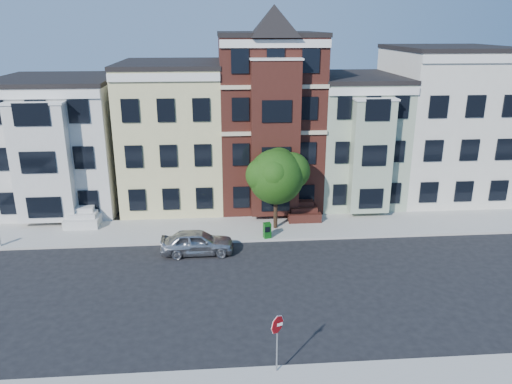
{
  "coord_description": "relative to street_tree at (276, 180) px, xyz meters",
  "views": [
    {
      "loc": [
        -3.82,
        -22.15,
        12.76
      ],
      "look_at": [
        -1.77,
        3.26,
        4.2
      ],
      "focal_mm": 35.0,
      "sensor_mm": 36.0,
      "label": 1
    }
  ],
  "objects": [
    {
      "name": "street_tree",
      "position": [
        0.0,
        0.0,
        0.0
      ],
      "size": [
        5.74,
        5.74,
        6.48
      ],
      "primitive_type": null,
      "rotation": [
        0.0,
        0.0,
        0.03
      ],
      "color": "#245113",
      "rests_on": "far_sidewalk"
    },
    {
      "name": "house_green",
      "position": [
        6.63,
        6.61,
        1.11
      ],
      "size": [
        6.0,
        9.0,
        9.0
      ],
      "primitive_type": "cube",
      "color": "#96A78B",
      "rests_on": "ground"
    },
    {
      "name": "ground",
      "position": [
        0.13,
        -7.89,
        -3.39
      ],
      "size": [
        120.0,
        120.0,
        0.0
      ],
      "primitive_type": "plane",
      "color": "black"
    },
    {
      "name": "house_cream",
      "position": [
        13.63,
        6.61,
        2.11
      ],
      "size": [
        8.0,
        9.0,
        11.0
      ],
      "primitive_type": "cube",
      "color": "silver",
      "rests_on": "ground"
    },
    {
      "name": "newspaper_box",
      "position": [
        -0.71,
        -1.59,
        -2.75
      ],
      "size": [
        0.51,
        0.47,
        0.97
      ],
      "primitive_type": "cube",
      "rotation": [
        0.0,
        0.0,
        0.21
      ],
      "color": "#115616",
      "rests_on": "far_sidewalk"
    },
    {
      "name": "house_yellow",
      "position": [
        -6.87,
        6.61,
        1.61
      ],
      "size": [
        7.0,
        9.0,
        10.0
      ],
      "primitive_type": "cube",
      "color": "#D1C88A",
      "rests_on": "ground"
    },
    {
      "name": "far_sidewalk",
      "position": [
        0.13,
        0.11,
        -3.31
      ],
      "size": [
        60.0,
        4.0,
        0.15
      ],
      "primitive_type": "cube",
      "color": "#9E9B93",
      "rests_on": "ground"
    },
    {
      "name": "parked_car",
      "position": [
        -4.98,
        -3.21,
        -2.66
      ],
      "size": [
        4.26,
        1.72,
        1.45
      ],
      "primitive_type": "imported",
      "rotation": [
        0.0,
        0.0,
        1.57
      ],
      "color": "#9FA0A6",
      "rests_on": "ground"
    },
    {
      "name": "house_brown",
      "position": [
        0.13,
        6.61,
        2.61
      ],
      "size": [
        7.0,
        9.0,
        12.0
      ],
      "primitive_type": "cube",
      "color": "#381711",
      "rests_on": "ground"
    },
    {
      "name": "house_white",
      "position": [
        -14.87,
        6.61,
        1.11
      ],
      "size": [
        8.0,
        9.0,
        9.0
      ],
      "primitive_type": "cube",
      "color": "beige",
      "rests_on": "ground"
    },
    {
      "name": "stop_sign",
      "position": [
        -1.62,
        -14.19,
        -1.87
      ],
      "size": [
        0.73,
        0.4,
        2.74
      ],
      "primitive_type": null,
      "rotation": [
        0.0,
        0.0,
        0.42
      ],
      "color": "red",
      "rests_on": "near_sidewalk"
    }
  ]
}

